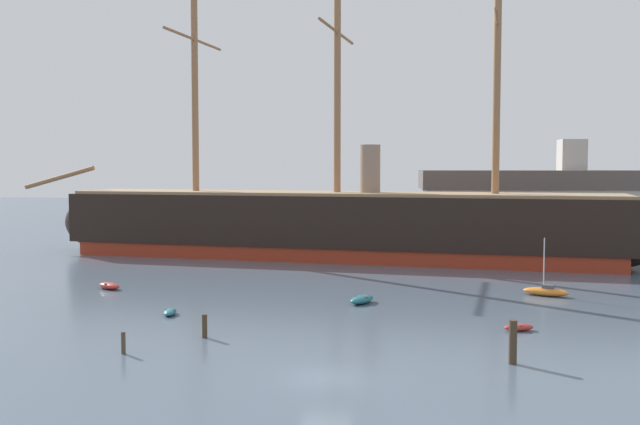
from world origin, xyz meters
The scene contains 12 objects.
ground_plane centered at (0.00, 0.00, 0.00)m, with size 400.00×400.00×0.00m, color #4C5B6B.
tall_ship centered at (-2.19, 46.17, 3.99)m, with size 75.67×21.38×36.66m.
dinghy_foreground_left centered at (-12.07, 14.07, 0.22)m, with size 0.96×1.93×0.44m.
dinghy_foreground_right centered at (11.49, 11.20, 0.23)m, with size 2.08×1.27×0.46m.
dinghy_near_centre centered at (1.29, 19.46, 0.32)m, with size 2.37×2.87×0.63m.
dinghy_mid_left centered at (-20.37, 24.11, 0.29)m, with size 2.61×2.20×0.57m.
sailboat_mid_right centered at (16.07, 23.94, 0.40)m, with size 3.75×2.51×4.72m.
motorboat_far_left centered at (-25.68, 56.52, 0.69)m, with size 5.02×3.02×1.97m.
mooring_piling_nearest centered at (9.67, 3.37, 1.17)m, with size 0.43×0.43×2.35m, color #423323.
mooring_piling_left_pair centered at (-11.63, 3.66, 0.62)m, with size 0.24×0.24×1.24m, color #4C3D2D.
mooring_piling_right_pair centered at (-8.02, 7.73, 0.72)m, with size 0.32×0.32×1.44m, color #423323.
dockside_warehouse_right centered at (34.99, 61.75, 4.96)m, with size 58.15×12.70×14.02m.
Camera 1 is at (2.57, -34.56, 10.43)m, focal length 40.08 mm.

